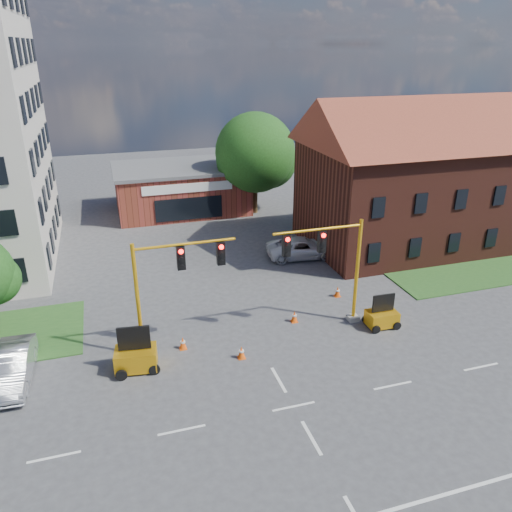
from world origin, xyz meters
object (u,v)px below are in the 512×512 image
(signal_mast_east, at_px, (331,262))
(pickup_white, at_px, (302,248))
(signal_mast_west, at_px, (170,283))
(trailer_east, at_px, (382,317))
(trailer_west, at_px, (136,357))

(signal_mast_east, xyz_separation_m, pickup_white, (2.37, 9.63, -3.17))
(signal_mast_west, relative_size, trailer_east, 3.23)
(signal_mast_east, xyz_separation_m, trailer_west, (-10.77, -1.10, -3.21))
(signal_mast_east, height_order, trailer_west, signal_mast_east)
(signal_mast_east, distance_m, pickup_white, 10.41)
(signal_mast_west, relative_size, trailer_west, 2.71)
(signal_mast_west, height_order, pickup_white, signal_mast_west)
(trailer_east, bearing_deg, pickup_white, 93.97)
(trailer_west, bearing_deg, signal_mast_west, 35.89)
(signal_mast_west, distance_m, trailer_east, 12.10)
(trailer_east, bearing_deg, signal_mast_west, 176.05)
(signal_mast_east, distance_m, trailer_west, 11.29)
(trailer_east, bearing_deg, trailer_west, -178.59)
(signal_mast_east, height_order, trailer_east, signal_mast_east)
(signal_mast_west, relative_size, pickup_white, 1.15)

